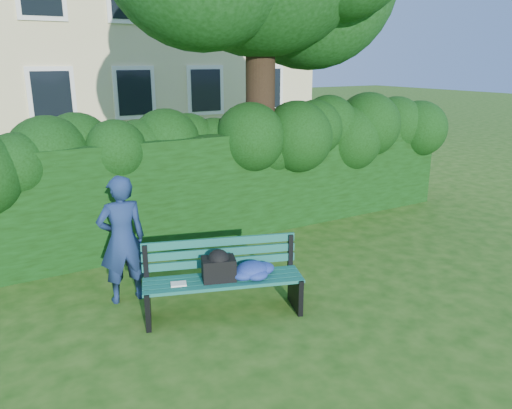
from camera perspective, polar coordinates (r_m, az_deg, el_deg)
ground at (r=7.14m, az=2.48°, el=-8.51°), size 80.00×80.00×0.00m
hedge at (r=8.67m, az=-5.40°, el=2.24°), size 10.00×1.00×1.80m
park_bench at (r=6.06m, az=-3.13°, el=-7.97°), size 1.97×1.13×0.89m
man_reading at (r=6.46m, az=-15.05°, el=-3.90°), size 0.61×0.41×1.65m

